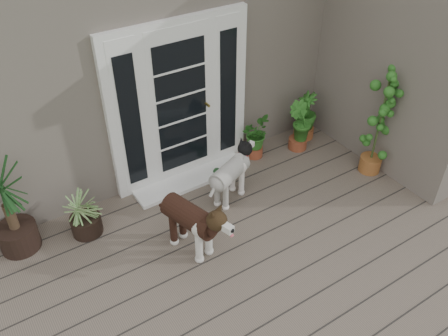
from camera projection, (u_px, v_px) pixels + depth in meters
deck at (299, 275)px, 5.08m from camera, size 6.20×4.60×0.12m
house_main at (125, 22)px, 7.01m from camera, size 7.40×4.00×3.10m
house_wing at (425, 52)px, 6.15m from camera, size 1.60×2.40×3.10m
door_unit at (180, 104)px, 5.77m from camera, size 1.90×0.14×2.15m
door_step at (192, 178)px, 6.28m from camera, size 1.60×0.40×0.05m
brindle_dog at (191, 225)px, 5.09m from camera, size 0.61×0.94×0.73m
white_dog at (230, 179)px, 5.79m from camera, size 0.83×0.59×0.64m
spider_plant at (83, 212)px, 5.33m from camera, size 0.73×0.73×0.63m
yucca at (7, 207)px, 4.97m from camera, size 0.98×0.98×1.21m
herb_a at (255, 140)px, 6.58m from camera, size 0.58×0.58×0.53m
herb_b at (299, 132)px, 6.73m from camera, size 0.49×0.49×0.53m
herb_c at (305, 120)px, 6.95m from camera, size 0.42×0.42×0.60m
sapling at (380, 122)px, 6.00m from camera, size 0.53×0.53×1.55m
clog_left at (222, 174)px, 6.33m from camera, size 0.24×0.30×0.08m
clog_right at (228, 176)px, 6.28m from camera, size 0.25×0.35×0.10m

